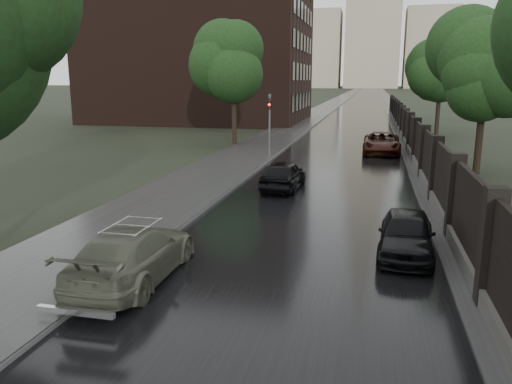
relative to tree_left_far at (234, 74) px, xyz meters
The scene contains 14 objects.
road 160.29m from the tree_left_far, 87.14° to the left, with size 8.00×420.00×0.02m, color black.
sidewalk_left 160.10m from the tree_left_far, 89.28° to the left, with size 4.00×420.00×0.16m, color #2D2D2D.
verge_right 160.65m from the tree_left_far, 85.18° to the left, with size 3.00×420.00×0.08m, color #2D2D2D.
fence_right 13.44m from the tree_left_far, ahead, with size 0.45×75.72×2.70m.
tree_left_far is the anchor object (origin of this frame).
tree_right_b 17.45m from the tree_left_far, 27.30° to the right, with size 4.08×4.08×7.01m.
tree_right_c 18.45m from the tree_left_far, 32.83° to the left, with size 4.08×4.08×7.01m.
traffic_light 6.84m from the tree_left_far, 53.53° to the right, with size 0.16×0.32×4.00m.
brick_building 24.63m from the tree_left_far, 114.44° to the left, with size 24.00×18.00×20.00m, color black.
stalinist_tower 272.14m from the tree_left_far, 88.30° to the left, with size 92.00×30.00×159.00m.
volga_sedan 26.10m from the tree_left_far, 80.14° to the right, with size 1.90×4.68×1.36m, color #545745.
hatchback_left 16.11m from the tree_left_far, 66.33° to the right, with size 1.58×3.93×1.34m, color black.
car_right_near 25.00m from the tree_left_far, 63.19° to the right, with size 1.50×3.72×1.27m, color black.
car_right_far 11.72m from the tree_left_far, ahead, with size 2.39×5.19×1.44m, color black.
Camera 1 is at (1.98, -5.99, 4.87)m, focal length 35.00 mm.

